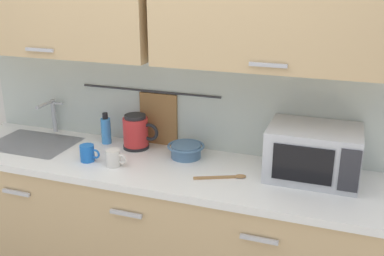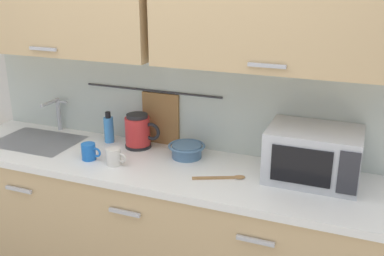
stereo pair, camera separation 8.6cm
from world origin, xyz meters
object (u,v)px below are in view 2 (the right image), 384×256
Objects in this scene: mixing_bowl at (187,150)px; mug_by_kettle at (114,157)px; microwave at (313,154)px; wooden_spoon at (225,177)px; electric_kettle at (138,131)px; mug_near_sink at (89,152)px; dish_soap_bottle at (109,129)px.

mixing_bowl is 0.41m from mug_by_kettle.
microwave is 1.75× the size of wooden_spoon.
mixing_bowl is (-0.70, 0.02, -0.09)m from microwave.
microwave reaches higher than electric_kettle.
wooden_spoon is at bearing 3.54° from mug_near_sink.
electric_kettle is 0.33m from mug_near_sink.
microwave is at bearing -3.36° from electric_kettle.
electric_kettle is (-1.03, 0.06, -0.03)m from microwave.
microwave is 1.04m from electric_kettle.
electric_kettle is at bearing -2.29° from dish_soap_bottle.
mug_near_sink is 0.55m from mixing_bowl.
electric_kettle reaches higher than mug_near_sink.
mug_near_sink is at bearing 176.12° from mug_by_kettle.
mixing_bowl is (0.50, 0.24, -0.00)m from mug_near_sink.
mug_near_sink is at bearing -121.82° from electric_kettle.
electric_kettle is at bearing 58.18° from mug_near_sink.
microwave is 2.15× the size of mixing_bowl.
mixing_bowl is 1.78× the size of mug_by_kettle.
mixing_bowl is (0.33, -0.04, -0.06)m from electric_kettle.
wooden_spoon is at bearing -158.25° from microwave.
wooden_spoon is (-0.41, -0.16, -0.13)m from microwave.
mug_near_sink reaches higher than wooden_spoon.
mug_by_kettle is at bearing -3.88° from mug_near_sink.
dish_soap_bottle is (-1.25, 0.07, -0.05)m from microwave.
mug_by_kettle is at bearing -143.14° from mixing_bowl.
microwave is 0.46m from wooden_spoon.
mixing_bowl is at bearing 147.46° from wooden_spoon.
mixing_bowl is at bearing 178.13° from microwave.
dish_soap_bottle reaches higher than mixing_bowl.
electric_kettle is 0.29m from mug_by_kettle.
electric_kettle is at bearing 160.19° from wooden_spoon.
microwave is 2.03× the size of electric_kettle.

